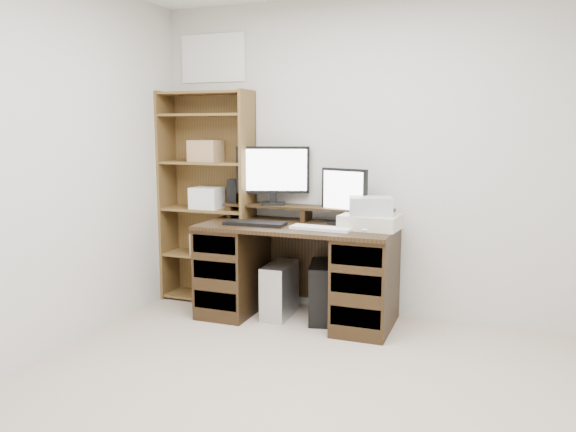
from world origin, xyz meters
The scene contains 14 objects.
room centered at (0.00, 0.00, 1.25)m, with size 3.54×4.04×2.54m.
desk centered at (-0.46, 1.64, 0.39)m, with size 1.50×0.70×0.75m.
riser_shelf centered at (-0.46, 1.85, 0.84)m, with size 1.40×0.22×0.12m.
monitor_wide centered at (-0.75, 1.86, 1.14)m, with size 0.58×0.24×0.47m.
monitor_small centered at (-0.13, 1.80, 0.99)m, with size 0.39×0.20×0.43m.
speaker centered at (-1.10, 1.83, 0.97)m, with size 0.08×0.08×0.20m, color black.
keyboard_black centered at (-0.76, 1.51, 0.76)m, with size 0.48×0.16×0.03m, color black.
keyboard_white centered at (-0.23, 1.50, 0.76)m, with size 0.46×0.14×0.02m, color white.
mouse centered at (0.10, 1.53, 0.77)m, with size 0.08×0.06×0.03m, color white.
printer centered at (0.11, 1.67, 0.80)m, with size 0.42×0.32×0.11m, color beige.
basket centered at (0.11, 1.67, 0.92)m, with size 0.31×0.22×0.13m, color #A3A7AE.
tower_silver centered at (-0.61, 1.65, 0.21)m, with size 0.19×0.42×0.42m, color #B2B4BA.
tower_black centered at (-0.26, 1.69, 0.23)m, with size 0.30×0.48×0.45m.
bookshelf centered at (-1.35, 1.86, 0.92)m, with size 0.80×0.30×1.80m.
Camera 1 is at (0.98, -2.39, 1.48)m, focal length 35.00 mm.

